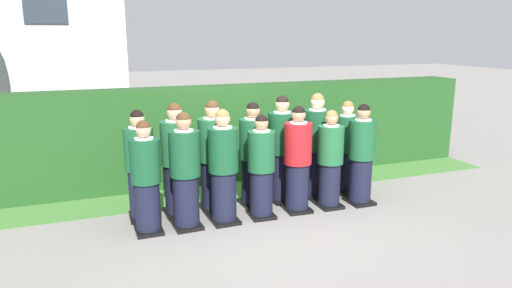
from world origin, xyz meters
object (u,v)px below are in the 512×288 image
(student_front_row_5, at_px, (330,162))
(student_rear_row_3, at_px, (253,157))
(student_front_row_6, at_px, (361,157))
(student_rear_row_6, at_px, (346,149))
(student_in_red_blazer, at_px, (298,162))
(student_rear_row_0, at_px, (140,168))
(student_front_row_1, at_px, (185,174))
(student_front_row_3, at_px, (261,169))
(student_rear_row_4, at_px, (282,151))
(student_front_row_0, at_px, (146,180))
(student_rear_row_5, at_px, (316,148))
(student_rear_row_2, at_px, (213,159))
(student_rear_row_1, at_px, (176,162))
(student_front_row_2, at_px, (223,169))

(student_front_row_5, relative_size, student_rear_row_3, 0.93)
(student_front_row_6, xyz_separation_m, student_rear_row_6, (0.06, 0.55, -0.01))
(student_in_red_blazer, xyz_separation_m, student_rear_row_0, (-2.27, 0.52, -0.00))
(student_rear_row_6, bearing_deg, student_front_row_1, -170.09)
(student_front_row_3, relative_size, student_front_row_6, 0.96)
(student_in_red_blazer, height_order, student_rear_row_4, student_rear_row_4)
(student_front_row_0, bearing_deg, student_front_row_5, -0.51)
(student_front_row_6, distance_m, student_rear_row_5, 0.75)
(student_rear_row_4, bearing_deg, student_rear_row_5, -1.29)
(student_front_row_5, distance_m, student_front_row_6, 0.55)
(student_front_row_3, distance_m, student_rear_row_4, 0.78)
(student_front_row_1, relative_size, student_front_row_5, 1.07)
(student_front_row_3, xyz_separation_m, student_rear_row_2, (-0.58, 0.51, 0.08))
(student_rear_row_0, relative_size, student_rear_row_1, 0.95)
(student_front_row_1, distance_m, student_rear_row_4, 1.77)
(student_front_row_3, relative_size, student_front_row_5, 1.00)
(student_front_row_0, bearing_deg, student_rear_row_1, 43.95)
(student_rear_row_0, xyz_separation_m, student_rear_row_3, (1.73, -0.05, 0.01))
(student_front_row_5, xyz_separation_m, student_front_row_6, (0.54, -0.03, 0.03))
(student_rear_row_6, bearing_deg, student_in_red_blazer, -157.24)
(student_rear_row_4, bearing_deg, student_front_row_0, -167.14)
(student_rear_row_6, bearing_deg, student_rear_row_1, 179.83)
(student_front_row_2, distance_m, student_in_red_blazer, 1.18)
(student_rear_row_5, bearing_deg, student_rear_row_4, 178.71)
(student_front_row_2, height_order, student_rear_row_6, student_front_row_2)
(student_front_row_6, bearing_deg, student_rear_row_6, 84.17)
(student_front_row_3, height_order, student_rear_row_2, student_rear_row_2)
(student_front_row_5, xyz_separation_m, student_rear_row_5, (0.03, 0.52, 0.10))
(student_front_row_1, bearing_deg, student_front_row_3, -0.68)
(student_rear_row_1, bearing_deg, student_front_row_2, -42.57)
(student_front_row_0, bearing_deg, student_rear_row_4, 12.86)
(student_rear_row_2, bearing_deg, student_rear_row_6, 0.02)
(student_front_row_3, height_order, student_front_row_6, student_front_row_6)
(student_front_row_2, xyz_separation_m, student_rear_row_0, (-1.09, 0.55, -0.01))
(student_rear_row_0, xyz_separation_m, student_rear_row_1, (0.53, -0.04, 0.04))
(student_front_row_1, height_order, student_rear_row_3, student_rear_row_3)
(student_front_row_6, distance_m, student_rear_row_6, 0.55)
(student_front_row_2, xyz_separation_m, student_rear_row_4, (1.14, 0.53, 0.04))
(student_rear_row_2, bearing_deg, student_rear_row_0, 177.60)
(student_front_row_0, xyz_separation_m, student_rear_row_1, (0.51, 0.50, 0.07))
(student_front_row_3, distance_m, student_front_row_6, 1.69)
(student_front_row_3, relative_size, student_rear_row_2, 0.91)
(student_rear_row_5, height_order, student_rear_row_6, student_rear_row_5)
(student_in_red_blazer, bearing_deg, student_rear_row_5, 40.07)
(student_front_row_0, relative_size, student_rear_row_6, 0.98)
(student_rear_row_1, distance_m, student_rear_row_3, 1.20)
(student_front_row_0, relative_size, student_front_row_6, 0.97)
(student_in_red_blazer, distance_m, student_rear_row_2, 1.28)
(student_front_row_3, bearing_deg, student_front_row_6, -1.05)
(student_rear_row_6, bearing_deg, student_rear_row_3, -179.65)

